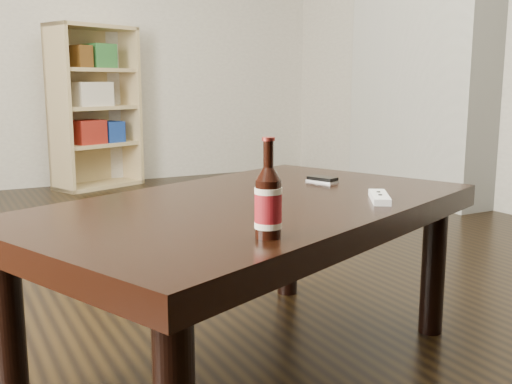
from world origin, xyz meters
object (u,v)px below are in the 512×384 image
coffee_table (252,224)px  beer_bottle (268,203)px  bookshelf (92,104)px  phone (322,179)px  remote (379,197)px

coffee_table → beer_bottle: beer_bottle is taller
bookshelf → coffee_table: size_ratio=0.83×
phone → remote: (-0.04, -0.35, 0.00)m
bookshelf → remote: (-0.03, -3.60, -0.15)m
bookshelf → phone: 3.26m
coffee_table → remote: 0.37m
coffee_table → bookshelf: bearing=84.0°
bookshelf → coffee_table: (-0.36, -3.43, -0.23)m
coffee_table → phone: bearing=26.1°
coffee_table → phone: (0.37, 0.18, 0.08)m
beer_bottle → phone: beer_bottle is taller
bookshelf → beer_bottle: bookshelf is taller
bookshelf → beer_bottle: size_ratio=5.90×
remote → coffee_table: bearing=-174.0°
bookshelf → coffee_table: bearing=-117.6°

